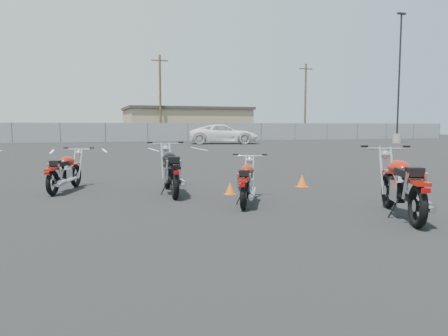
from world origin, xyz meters
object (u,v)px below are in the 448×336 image
object	(u,v)px
motorcycle_third_red	(247,183)
motorcycle_rear_red	(403,186)
white_van	(224,129)
motorcycle_front_red	(65,172)
motorcycle_second_black	(171,171)

from	to	relation	value
motorcycle_third_red	motorcycle_rear_red	distance (m)	2.77
motorcycle_rear_red	white_van	world-z (taller)	white_van
motorcycle_front_red	motorcycle_second_black	bearing A→B (deg)	-27.76
motorcycle_second_black	white_van	world-z (taller)	white_van
white_van	motorcycle_rear_red	bearing A→B (deg)	-177.25
motorcycle_front_red	motorcycle_second_black	size ratio (longest dim) A/B	0.85
motorcycle_third_red	motorcycle_rear_red	bearing A→B (deg)	-44.67
motorcycle_third_red	motorcycle_front_red	bearing A→B (deg)	139.18
motorcycle_front_red	motorcycle_third_red	distance (m)	4.42
motorcycle_second_black	white_van	distance (m)	27.42
motorcycle_second_black	white_van	size ratio (longest dim) A/B	0.34
motorcycle_third_red	white_van	size ratio (longest dim) A/B	0.27
motorcycle_front_red	motorcycle_third_red	bearing A→B (deg)	-40.82
motorcycle_front_red	motorcycle_third_red	world-z (taller)	motorcycle_front_red
motorcycle_second_black	motorcycle_third_red	world-z (taller)	motorcycle_second_black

